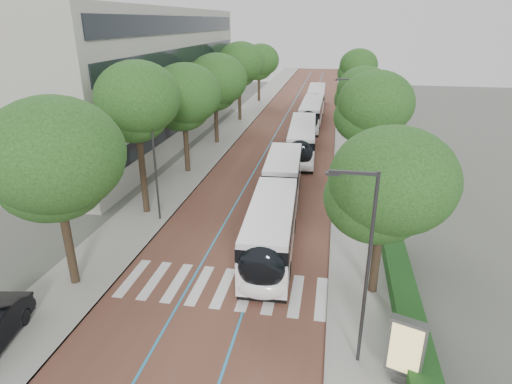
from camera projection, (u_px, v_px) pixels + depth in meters
ground at (214, 299)px, 21.11m from camera, size 160.00×160.00×0.00m
road at (294, 122)px, 57.61m from camera, size 11.00×140.00×0.02m
sidewalk_left at (240, 120)px, 58.85m from camera, size 4.00×140.00×0.12m
sidewalk_right at (351, 124)px, 56.33m from camera, size 4.00×140.00×0.12m
kerb_left at (254, 120)px, 58.53m from camera, size 0.20×140.00×0.14m
kerb_right at (336, 124)px, 56.65m from camera, size 0.20×140.00×0.14m
zebra_crossing at (223, 287)px, 21.98m from camera, size 10.55×3.60×0.01m
lane_line_left at (282, 122)px, 57.87m from camera, size 0.12×126.00×0.01m
lane_line_right at (306, 123)px, 57.33m from camera, size 0.12×126.00×0.01m
office_building at (110, 77)px, 47.31m from camera, size 18.11×40.00×14.00m
hedge at (408, 311)px, 19.39m from camera, size 1.20×14.00×0.80m
streetlight_near at (364, 257)px, 15.47m from camera, size 1.82×0.20×8.00m
streetlight_far at (350, 116)px, 38.28m from camera, size 1.82×0.20×8.00m
lamp_post_left at (155, 163)px, 27.90m from camera, size 0.14×0.14×8.00m
trees_left at (208, 86)px, 43.04m from camera, size 6.41×61.21×9.95m
trees_right at (365, 106)px, 35.85m from camera, size 5.76×47.40×9.12m
lead_bus at (277, 204)px, 27.91m from camera, size 3.42×18.50×3.20m
bus_queued_0 at (302, 141)px, 42.61m from camera, size 3.10×12.50×3.20m
bus_queued_1 at (311, 114)px, 54.57m from camera, size 2.59×12.41×3.20m
bus_queued_2 at (316, 98)px, 65.92m from camera, size 2.74×12.44×3.20m
ad_panel at (406, 350)px, 15.66m from camera, size 1.36×0.78×2.75m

